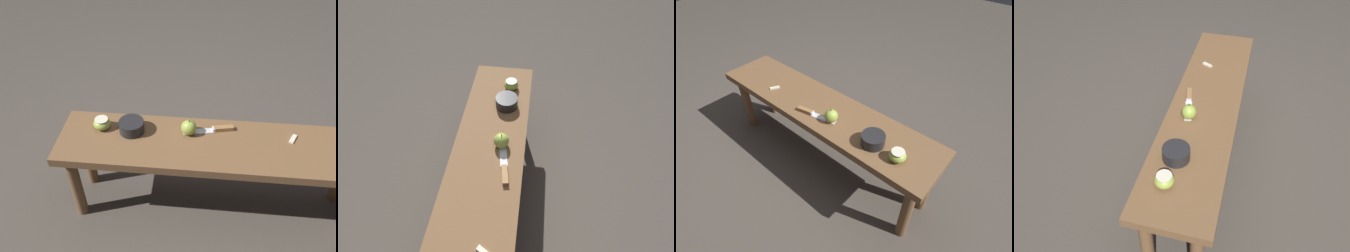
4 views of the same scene
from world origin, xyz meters
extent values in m
plane|color=#4C443D|center=(0.00, 0.00, 0.00)|extent=(8.00, 8.00, 0.00)
cube|color=brown|center=(0.00, 0.00, 0.41)|extent=(1.39, 0.32, 0.04)
cylinder|color=brown|center=(0.63, -0.10, 0.20)|extent=(0.05, 0.05, 0.39)
cylinder|color=brown|center=(0.63, 0.10, 0.20)|extent=(0.05, 0.05, 0.39)
cube|color=silver|center=(0.09, -0.07, 0.44)|extent=(0.14, 0.06, 0.00)
cube|color=silver|center=(0.02, -0.08, 0.44)|extent=(0.02, 0.03, 0.02)
cube|color=#9E7042|center=(-0.02, -0.09, 0.44)|extent=(0.09, 0.04, 0.02)
sphere|color=#9EB747|center=(0.13, -0.05, 0.47)|extent=(0.07, 0.07, 0.07)
cylinder|color=#4C3319|center=(0.13, -0.05, 0.51)|extent=(0.00, 0.00, 0.01)
ellipsoid|color=#9EB747|center=(0.52, -0.05, 0.46)|extent=(0.08, 0.08, 0.05)
cylinder|color=silver|center=(0.52, -0.05, 0.48)|extent=(0.06, 0.06, 0.00)
cube|color=silver|center=(-0.32, -0.06, 0.44)|extent=(0.04, 0.06, 0.01)
cylinder|color=#232326|center=(0.38, -0.05, 0.46)|extent=(0.11, 0.11, 0.05)
camera|label=1|loc=(0.12, 1.01, 1.42)|focal=35.00mm
camera|label=2|loc=(-0.56, -0.16, 1.38)|focal=28.00mm
camera|label=3|loc=(0.83, -0.76, 1.30)|focal=28.00mm
camera|label=4|loc=(1.22, 0.19, 1.40)|focal=35.00mm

